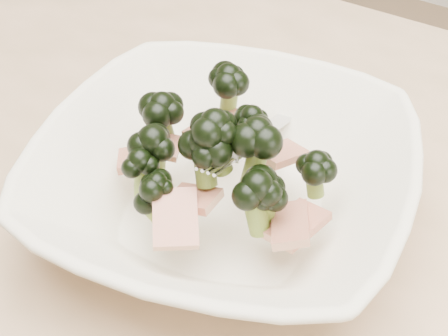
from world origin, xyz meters
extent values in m
cube|color=tan|center=(0.00, 0.00, 0.73)|extent=(1.20, 0.80, 0.04)
cylinder|color=tan|center=(-0.55, 0.35, 0.35)|extent=(0.06, 0.06, 0.71)
imported|color=#ECE2C7|center=(-0.09, -0.02, 0.79)|extent=(0.37, 0.37, 0.08)
cylinder|color=olive|center=(-0.12, 0.04, 0.81)|extent=(0.02, 0.02, 0.05)
ellipsoid|color=black|center=(-0.12, 0.04, 0.84)|extent=(0.04, 0.04, 0.03)
cylinder|color=olive|center=(-0.10, -0.08, 0.80)|extent=(0.02, 0.02, 0.04)
ellipsoid|color=black|center=(-0.10, -0.08, 0.82)|extent=(0.03, 0.03, 0.02)
cylinder|color=olive|center=(-0.04, -0.05, 0.81)|extent=(0.03, 0.02, 0.04)
ellipsoid|color=black|center=(-0.04, -0.05, 0.83)|extent=(0.04, 0.04, 0.03)
cylinder|color=olive|center=(-0.13, -0.07, 0.80)|extent=(0.01, 0.02, 0.04)
ellipsoid|color=black|center=(-0.13, -0.07, 0.83)|extent=(0.03, 0.03, 0.03)
cylinder|color=olive|center=(-0.02, 0.01, 0.80)|extent=(0.02, 0.02, 0.03)
ellipsoid|color=black|center=(-0.02, 0.01, 0.81)|extent=(0.04, 0.04, 0.03)
cylinder|color=olive|center=(-0.13, -0.04, 0.81)|extent=(0.02, 0.02, 0.03)
ellipsoid|color=black|center=(-0.13, -0.04, 0.83)|extent=(0.03, 0.03, 0.02)
cylinder|color=olive|center=(-0.03, -0.04, 0.81)|extent=(0.02, 0.01, 0.03)
ellipsoid|color=black|center=(-0.03, -0.04, 0.82)|extent=(0.03, 0.03, 0.03)
cylinder|color=olive|center=(-0.05, -0.02, 0.82)|extent=(0.02, 0.03, 0.05)
ellipsoid|color=black|center=(-0.05, -0.02, 0.85)|extent=(0.04, 0.04, 0.03)
cylinder|color=olive|center=(-0.10, -0.08, 0.79)|extent=(0.02, 0.02, 0.03)
ellipsoid|color=black|center=(-0.10, -0.08, 0.81)|extent=(0.03, 0.03, 0.02)
cylinder|color=olive|center=(-0.08, -0.05, 0.82)|extent=(0.03, 0.02, 0.04)
ellipsoid|color=black|center=(-0.08, -0.05, 0.85)|extent=(0.04, 0.04, 0.03)
cylinder|color=olive|center=(-0.13, -0.05, 0.81)|extent=(0.02, 0.02, 0.04)
ellipsoid|color=black|center=(-0.13, -0.05, 0.84)|extent=(0.04, 0.04, 0.03)
cylinder|color=olive|center=(-0.15, -0.01, 0.81)|extent=(0.02, 0.02, 0.04)
ellipsoid|color=black|center=(-0.15, -0.01, 0.84)|extent=(0.04, 0.04, 0.03)
cylinder|color=olive|center=(-0.08, -0.04, 0.83)|extent=(0.03, 0.02, 0.04)
ellipsoid|color=black|center=(-0.08, -0.04, 0.86)|extent=(0.04, 0.04, 0.03)
cylinder|color=olive|center=(-0.07, 0.00, 0.83)|extent=(0.02, 0.01, 0.03)
ellipsoid|color=black|center=(-0.07, 0.00, 0.85)|extent=(0.03, 0.03, 0.02)
cube|color=maroon|center=(-0.01, -0.03, 0.79)|extent=(0.04, 0.05, 0.01)
cube|color=maroon|center=(-0.08, -0.06, 0.80)|extent=(0.04, 0.04, 0.02)
cube|color=maroon|center=(-0.15, -0.04, 0.80)|extent=(0.05, 0.05, 0.02)
cube|color=maroon|center=(-0.05, 0.02, 0.80)|extent=(0.04, 0.05, 0.02)
cube|color=maroon|center=(-0.14, -0.03, 0.81)|extent=(0.04, 0.04, 0.01)
cube|color=maroon|center=(-0.01, -0.04, 0.80)|extent=(0.05, 0.06, 0.02)
cube|color=maroon|center=(-0.12, 0.02, 0.81)|extent=(0.04, 0.06, 0.01)
cube|color=maroon|center=(-0.08, -0.09, 0.81)|extent=(0.06, 0.06, 0.02)
camera|label=1|loc=(0.12, -0.33, 1.14)|focal=50.00mm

